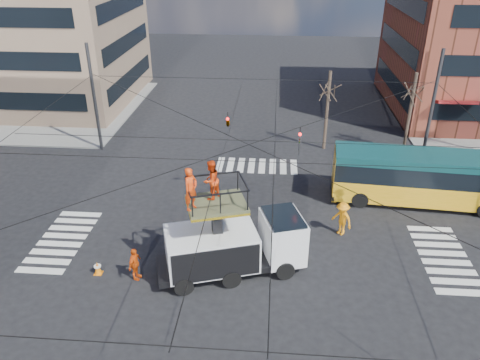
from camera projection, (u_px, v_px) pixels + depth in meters
name	position (u px, v px, depth m)	size (l,w,h in m)	color
ground	(248.00, 249.00, 24.42)	(120.00, 120.00, 0.00)	black
sidewalk_nw	(42.00, 108.00, 44.43)	(18.00, 18.00, 0.12)	slate
crosswalks	(248.00, 248.00, 24.42)	(22.40, 22.40, 0.02)	silver
overhead_network	(248.00, 172.00, 22.81)	(24.24, 24.24, 8.00)	#2D2D30
tree_a	(329.00, 90.00, 33.88)	(2.00, 2.00, 6.00)	#382B21
tree_b	(413.00, 92.00, 33.46)	(2.00, 2.00, 6.00)	#382B21
utility_truck	(234.00, 236.00, 21.97)	(7.37, 4.34, 5.88)	black
city_bus	(426.00, 177.00, 27.90)	(11.12, 3.49, 3.20)	gold
traffic_cone	(98.00, 268.00, 22.46)	(0.36, 0.36, 0.67)	orange
worker_ground	(135.00, 264.00, 21.91)	(0.99, 0.41, 1.68)	#DE4E0E
flagger	(342.00, 219.00, 25.21)	(1.26, 0.72, 1.95)	orange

